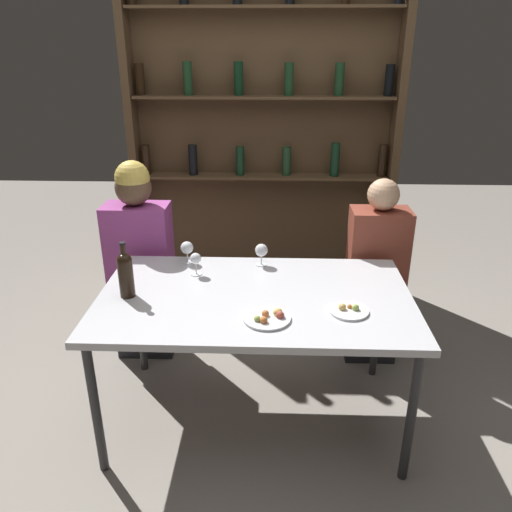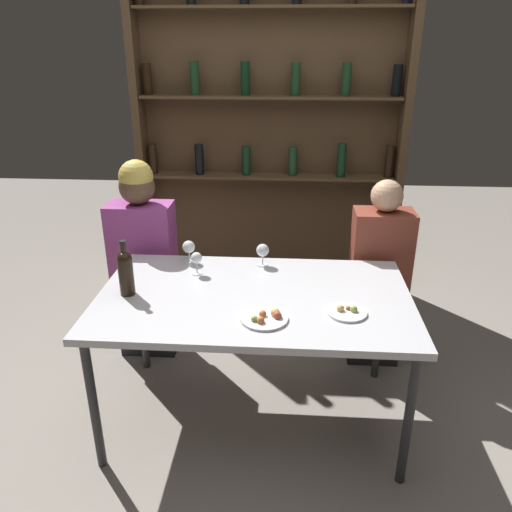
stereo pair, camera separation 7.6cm
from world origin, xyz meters
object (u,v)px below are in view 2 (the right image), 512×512
wine_bottle (126,271)px  wine_glass_1 (263,251)px  food_plate_1 (347,312)px  wine_glass_0 (196,259)px  food_plate_0 (266,318)px  seated_person_right (378,280)px  wine_glass_2 (189,247)px  seated_person_left (144,262)px

wine_bottle → wine_glass_1: (0.65, 0.40, -0.04)m
food_plate_1 → wine_glass_0: bearing=153.7°
food_plate_0 → seated_person_right: size_ratio=0.18×
wine_glass_0 → food_plate_1: 0.86m
wine_glass_0 → seated_person_right: bearing=20.5°
seated_person_right → wine_bottle: bearing=-154.2°
wine_glass_0 → wine_glass_2: bearing=114.8°
food_plate_1 → seated_person_right: (0.28, 0.77, -0.20)m
wine_bottle → seated_person_left: seated_person_left is taller
wine_glass_2 → seated_person_left: bearing=145.4°
wine_glass_2 → wine_bottle: bearing=-118.8°
wine_glass_0 → food_plate_1: bearing=-26.3°
wine_glass_1 → wine_glass_2: (-0.42, 0.02, 0.00)m
food_plate_1 → seated_person_left: bearing=146.8°
wine_glass_0 → seated_person_left: 0.61m
wine_bottle → wine_glass_2: (0.23, 0.42, -0.04)m
wine_bottle → seated_person_right: 1.53m
wine_glass_0 → seated_person_right: (1.05, 0.39, -0.28)m
wine_glass_1 → seated_person_right: size_ratio=0.11×
food_plate_0 → wine_glass_1: bearing=94.5°
food_plate_0 → wine_bottle: bearing=163.6°
wine_bottle → wine_glass_0: 0.40m
wine_glass_1 → food_plate_0: size_ratio=0.58×
food_plate_0 → food_plate_1: bearing=12.7°
wine_glass_1 → food_plate_1: (0.42, -0.52, -0.08)m
seated_person_right → food_plate_0: bearing=-127.3°
seated_person_left → wine_glass_0: bearing=-43.5°
wine_bottle → wine_glass_0: size_ratio=2.29×
wine_glass_1 → food_plate_1: size_ratio=0.68×
wine_glass_1 → seated_person_left: (-0.76, 0.26, -0.21)m
wine_glass_0 → wine_glass_2: size_ratio=0.98×
food_plate_1 → food_plate_0: bearing=-167.3°
wine_bottle → wine_glass_1: size_ratio=2.26×
wine_glass_0 → seated_person_left: size_ratio=0.10×
wine_glass_2 → food_plate_0: bearing=-53.0°
wine_glass_0 → food_plate_0: 0.62m
seated_person_right → wine_glass_0: bearing=-159.5°
wine_glass_0 → wine_glass_1: wine_glass_1 is taller
wine_bottle → seated_person_right: seated_person_right is taller
wine_glass_1 → seated_person_right: (0.70, 0.26, -0.28)m
seated_person_left → wine_bottle: bearing=-80.3°
wine_glass_2 → seated_person_right: bearing=11.9°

